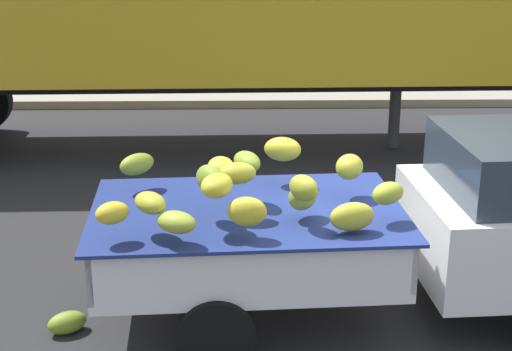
% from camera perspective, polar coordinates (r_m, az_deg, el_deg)
% --- Properties ---
extents(ground, '(220.00, 220.00, 0.00)m').
position_cam_1_polar(ground, '(7.39, 9.89, -9.81)').
color(ground, '#28282B').
extents(curb_strip, '(80.00, 0.80, 0.16)m').
position_cam_1_polar(curb_strip, '(15.20, 4.11, 5.70)').
color(curb_strip, gray).
rests_on(curb_strip, ground).
extents(pickup_truck, '(4.91, 2.06, 1.70)m').
position_cam_1_polar(pickup_truck, '(7.09, 14.63, -3.46)').
color(pickup_truck, white).
rests_on(pickup_truck, ground).
extents(fallen_banana_bunch_near_tailgate, '(0.41, 0.35, 0.20)m').
position_cam_1_polar(fallen_banana_bunch_near_tailgate, '(7.06, -13.97, -10.65)').
color(fallen_banana_bunch_near_tailgate, olive).
rests_on(fallen_banana_bunch_near_tailgate, ground).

